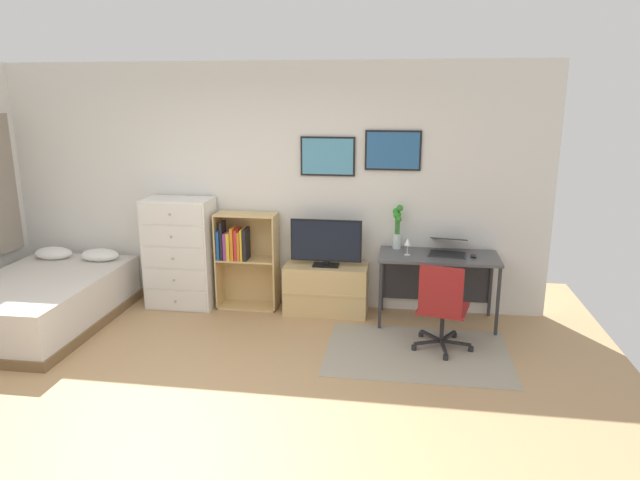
# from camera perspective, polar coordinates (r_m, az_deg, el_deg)

# --- Properties ---
(ground_plane) EXTENTS (7.20, 7.20, 0.00)m
(ground_plane) POSITION_cam_1_polar(r_m,az_deg,el_deg) (4.65, -12.28, -16.39)
(ground_plane) COLOR tan
(wall_back_with_posters) EXTENTS (6.12, 0.09, 2.70)m
(wall_back_with_posters) POSITION_cam_1_polar(r_m,az_deg,el_deg) (6.40, -5.15, 5.34)
(wall_back_with_posters) COLOR silver
(wall_back_with_posters) RESTS_ON ground_plane
(area_rug) EXTENTS (1.70, 1.20, 0.01)m
(area_rug) POSITION_cam_1_polar(r_m,az_deg,el_deg) (5.52, 9.71, -11.03)
(area_rug) COLOR #9E937F
(area_rug) RESTS_ON ground_plane
(bed) EXTENTS (1.33, 2.00, 0.64)m
(bed) POSITION_cam_1_polar(r_m,az_deg,el_deg) (6.63, -26.05, -5.52)
(bed) COLOR brown
(bed) RESTS_ON ground_plane
(dresser) EXTENTS (0.75, 0.46, 1.24)m
(dresser) POSITION_cam_1_polar(r_m,az_deg,el_deg) (6.60, -13.79, -1.28)
(dresser) COLOR white
(dresser) RESTS_ON ground_plane
(bookshelf) EXTENTS (0.68, 0.30, 1.08)m
(bookshelf) POSITION_cam_1_polar(r_m,az_deg,el_deg) (6.43, -7.77, -1.38)
(bookshelf) COLOR tan
(bookshelf) RESTS_ON ground_plane
(tv_stand) EXTENTS (0.90, 0.41, 0.55)m
(tv_stand) POSITION_cam_1_polar(r_m,az_deg,el_deg) (6.29, 0.62, -4.94)
(tv_stand) COLOR tan
(tv_stand) RESTS_ON ground_plane
(television) EXTENTS (0.77, 0.16, 0.51)m
(television) POSITION_cam_1_polar(r_m,az_deg,el_deg) (6.11, 0.60, -0.33)
(television) COLOR black
(television) RESTS_ON tv_stand
(desk) EXTENTS (1.22, 0.59, 0.74)m
(desk) POSITION_cam_1_polar(r_m,az_deg,el_deg) (6.13, 11.70, -2.51)
(desk) COLOR #4C4C4F
(desk) RESTS_ON ground_plane
(office_chair) EXTENTS (0.58, 0.57, 0.86)m
(office_chair) POSITION_cam_1_polar(r_m,az_deg,el_deg) (5.42, 12.09, -6.41)
(office_chair) COLOR #232326
(office_chair) RESTS_ON ground_plane
(laptop) EXTENTS (0.43, 0.46, 0.17)m
(laptop) POSITION_cam_1_polar(r_m,az_deg,el_deg) (6.10, 12.70, -0.69)
(laptop) COLOR #333338
(laptop) RESTS_ON desk
(computer_mouse) EXTENTS (0.06, 0.10, 0.03)m
(computer_mouse) POSITION_cam_1_polar(r_m,az_deg,el_deg) (6.02, 15.11, -1.53)
(computer_mouse) COLOR #262628
(computer_mouse) RESTS_ON desk
(bamboo_vase) EXTENTS (0.11, 0.11, 0.48)m
(bamboo_vase) POSITION_cam_1_polar(r_m,az_deg,el_deg) (6.14, 7.74, 1.42)
(bamboo_vase) COLOR silver
(bamboo_vase) RESTS_ON desk
(wine_glass) EXTENTS (0.07, 0.07, 0.18)m
(wine_glass) POSITION_cam_1_polar(r_m,az_deg,el_deg) (5.93, 8.76, -0.25)
(wine_glass) COLOR silver
(wine_glass) RESTS_ON desk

